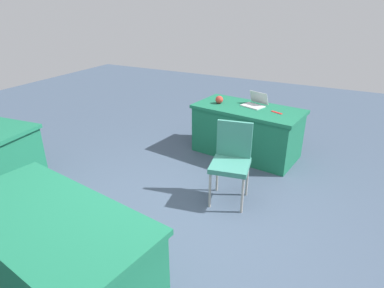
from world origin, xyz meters
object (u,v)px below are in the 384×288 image
object	(u,v)px
laptop_silver	(255,103)
yarn_ball	(219,100)
table_foreground	(247,131)
chair_tucked_left	(232,157)
scissors_red	(277,113)
table_back_left	(55,254)

from	to	relation	value
laptop_silver	yarn_ball	distance (m)	0.55
table_foreground	yarn_ball	distance (m)	0.65
chair_tucked_left	yarn_ball	size ratio (longest dim) A/B	8.01
chair_tucked_left	yarn_ball	xyz separation A→B (m)	(0.71, -1.30, 0.27)
table_foreground	scissors_red	bearing A→B (deg)	173.20
chair_tucked_left	scissors_red	xyz separation A→B (m)	(-0.21, -1.25, 0.21)
table_back_left	table_foreground	bearing A→B (deg)	-99.37
yarn_ball	scissors_red	distance (m)	0.92
table_foreground	chair_tucked_left	bearing A→B (deg)	100.11
yarn_ball	chair_tucked_left	bearing A→B (deg)	118.68
chair_tucked_left	table_back_left	bearing A→B (deg)	58.28
laptop_silver	yarn_ball	bearing A→B (deg)	32.46
table_foreground	chair_tucked_left	distance (m)	1.34
chair_tucked_left	laptop_silver	distance (m)	1.46
table_back_left	yarn_ball	xyz separation A→B (m)	(-0.06, -3.26, 0.44)
table_foreground	laptop_silver	bearing A→B (deg)	-114.66
chair_tucked_left	laptop_silver	world-z (taller)	laptop_silver
laptop_silver	yarn_ball	world-z (taller)	laptop_silver
table_back_left	scissors_red	bearing A→B (deg)	-106.94
chair_tucked_left	laptop_silver	bearing A→B (deg)	-93.18
table_foreground	scissors_red	size ratio (longest dim) A/B	9.49
table_foreground	yarn_ball	bearing A→B (deg)	0.52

